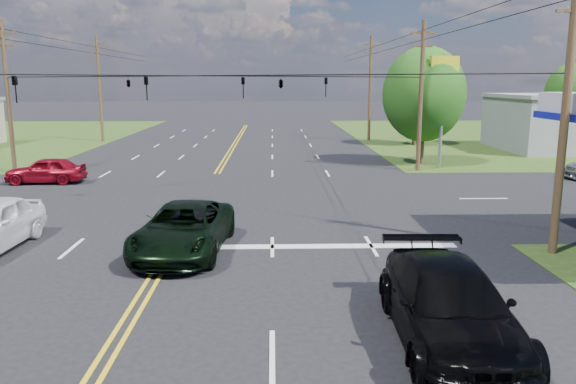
{
  "coord_description": "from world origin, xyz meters",
  "views": [
    {
      "loc": [
        3.53,
        -15.01,
        5.73
      ],
      "look_at": [
        4.11,
        6.0,
        1.59
      ],
      "focal_mm": 35.0,
      "sensor_mm": 36.0,
      "label": 1
    }
  ],
  "objects_px": {
    "pole_se": "(566,107)",
    "pole_right_far": "(370,87)",
    "pole_nw": "(8,95)",
    "pickup_dkgreen": "(184,229)",
    "pole_ne": "(421,95)",
    "tree_far_r": "(572,93)",
    "suv_black": "(449,305)",
    "tree_right_b": "(416,99)",
    "tree_right_a": "(424,94)",
    "pole_left_far": "(100,88)"
  },
  "relations": [
    {
      "from": "pole_se",
      "to": "pole_right_far",
      "type": "bearing_deg",
      "value": 90.0
    },
    {
      "from": "pole_right_far",
      "to": "pole_nw",
      "type": "bearing_deg",
      "value": -143.84
    },
    {
      "from": "pole_nw",
      "to": "pickup_dkgreen",
      "type": "height_order",
      "value": "pole_nw"
    },
    {
      "from": "pole_ne",
      "to": "pole_right_far",
      "type": "height_order",
      "value": "pole_right_far"
    },
    {
      "from": "pole_ne",
      "to": "pickup_dkgreen",
      "type": "height_order",
      "value": "pole_ne"
    },
    {
      "from": "pole_se",
      "to": "tree_far_r",
      "type": "height_order",
      "value": "pole_se"
    },
    {
      "from": "pole_se",
      "to": "suv_black",
      "type": "distance_m",
      "value": 9.44
    },
    {
      "from": "tree_right_b",
      "to": "tree_far_r",
      "type": "relative_size",
      "value": 0.93
    },
    {
      "from": "tree_right_b",
      "to": "pole_se",
      "type": "bearing_deg",
      "value": -96.05
    },
    {
      "from": "tree_far_r",
      "to": "pole_ne",
      "type": "bearing_deg",
      "value": -135.0
    },
    {
      "from": "pole_right_far",
      "to": "pickup_dkgreen",
      "type": "relative_size",
      "value": 1.69
    },
    {
      "from": "pickup_dkgreen",
      "to": "pole_ne",
      "type": "bearing_deg",
      "value": 59.25
    },
    {
      "from": "suv_black",
      "to": "pole_right_far",
      "type": "bearing_deg",
      "value": 84.67
    },
    {
      "from": "pole_nw",
      "to": "pole_ne",
      "type": "height_order",
      "value": "same"
    },
    {
      "from": "pole_se",
      "to": "tree_right_b",
      "type": "bearing_deg",
      "value": 83.95
    },
    {
      "from": "tree_far_r",
      "to": "suv_black",
      "type": "distance_m",
      "value": 52.78
    },
    {
      "from": "tree_right_b",
      "to": "pickup_dkgreen",
      "type": "height_order",
      "value": "tree_right_b"
    },
    {
      "from": "pole_ne",
      "to": "pickup_dkgreen",
      "type": "bearing_deg",
      "value": -125.54
    },
    {
      "from": "pole_se",
      "to": "suv_black",
      "type": "relative_size",
      "value": 1.58
    },
    {
      "from": "tree_right_b",
      "to": "pole_nw",
      "type": "bearing_deg",
      "value": -153.05
    },
    {
      "from": "pickup_dkgreen",
      "to": "tree_right_a",
      "type": "bearing_deg",
      "value": 61.42
    },
    {
      "from": "tree_far_r",
      "to": "suv_black",
      "type": "bearing_deg",
      "value": -120.33
    },
    {
      "from": "pole_left_far",
      "to": "tree_far_r",
      "type": "height_order",
      "value": "pole_left_far"
    },
    {
      "from": "pole_se",
      "to": "pole_left_far",
      "type": "relative_size",
      "value": 0.95
    },
    {
      "from": "pole_se",
      "to": "pole_ne",
      "type": "distance_m",
      "value": 18.0
    },
    {
      "from": "pole_left_far",
      "to": "tree_far_r",
      "type": "xyz_separation_m",
      "value": [
        47.0,
        2.0,
        -0.62
      ]
    },
    {
      "from": "tree_right_a",
      "to": "pole_left_far",
      "type": "bearing_deg",
      "value": 149.35
    },
    {
      "from": "tree_far_r",
      "to": "pickup_dkgreen",
      "type": "xyz_separation_m",
      "value": [
        -33.5,
        -38.5,
        -3.72
      ]
    },
    {
      "from": "pole_nw",
      "to": "tree_right_a",
      "type": "xyz_separation_m",
      "value": [
        27.0,
        3.0,
        -0.05
      ]
    },
    {
      "from": "pole_ne",
      "to": "pole_right_far",
      "type": "relative_size",
      "value": 0.95
    },
    {
      "from": "pole_left_far",
      "to": "tree_right_b",
      "type": "distance_m",
      "value": 29.79
    },
    {
      "from": "tree_right_a",
      "to": "tree_far_r",
      "type": "relative_size",
      "value": 1.07
    },
    {
      "from": "pole_nw",
      "to": "pole_ne",
      "type": "relative_size",
      "value": 1.0
    },
    {
      "from": "tree_far_r",
      "to": "pole_se",
      "type": "bearing_deg",
      "value": -118.3
    },
    {
      "from": "pole_nw",
      "to": "pole_left_far",
      "type": "height_order",
      "value": "pole_left_far"
    },
    {
      "from": "tree_far_r",
      "to": "suv_black",
      "type": "height_order",
      "value": "tree_far_r"
    },
    {
      "from": "pole_left_far",
      "to": "tree_right_b",
      "type": "height_order",
      "value": "pole_left_far"
    },
    {
      "from": "pole_right_far",
      "to": "suv_black",
      "type": "height_order",
      "value": "pole_right_far"
    },
    {
      "from": "tree_right_b",
      "to": "tree_far_r",
      "type": "distance_m",
      "value": 18.5
    },
    {
      "from": "tree_right_a",
      "to": "tree_right_b",
      "type": "relative_size",
      "value": 1.15
    },
    {
      "from": "pickup_dkgreen",
      "to": "pole_right_far",
      "type": "bearing_deg",
      "value": 75.88
    },
    {
      "from": "pole_right_far",
      "to": "tree_far_r",
      "type": "xyz_separation_m",
      "value": [
        21.0,
        2.0,
        -0.62
      ]
    },
    {
      "from": "tree_right_b",
      "to": "tree_far_r",
      "type": "height_order",
      "value": "tree_far_r"
    },
    {
      "from": "tree_right_b",
      "to": "pickup_dkgreen",
      "type": "relative_size",
      "value": 1.2
    },
    {
      "from": "pickup_dkgreen",
      "to": "suv_black",
      "type": "bearing_deg",
      "value": -40.35
    },
    {
      "from": "pole_se",
      "to": "suv_black",
      "type": "xyz_separation_m",
      "value": [
        -5.59,
        -6.44,
        -4.04
      ]
    },
    {
      "from": "tree_right_a",
      "to": "suv_black",
      "type": "height_order",
      "value": "tree_right_a"
    },
    {
      "from": "pole_right_far",
      "to": "tree_right_a",
      "type": "bearing_deg",
      "value": -86.42
    },
    {
      "from": "pole_se",
      "to": "pole_ne",
      "type": "bearing_deg",
      "value": 90.0
    },
    {
      "from": "pole_nw",
      "to": "tree_far_r",
      "type": "relative_size",
      "value": 1.25
    }
  ]
}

